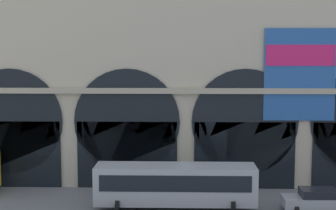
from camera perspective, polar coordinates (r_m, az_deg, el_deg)
name	(u,v)px	position (r m, az deg, el deg)	size (l,w,h in m)	color
ground_plane	(186,207)	(35.57, 2.09, -11.62)	(200.00, 200.00, 0.00)	slate
station_building	(186,72)	(40.92, 2.12, 3.83)	(48.47, 4.43, 19.13)	beige
bus_center	(175,184)	(34.51, 0.85, -9.09)	(11.00, 3.25, 3.10)	#ADB2B7
car_mideast	(316,200)	(35.91, 16.64, -10.37)	(4.40, 2.22, 1.55)	#ADB2B7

